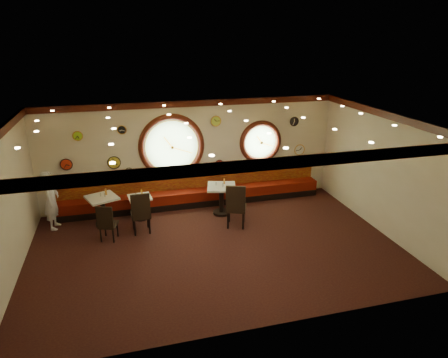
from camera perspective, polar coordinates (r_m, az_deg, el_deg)
floor at (r=10.10m, az=-1.19°, el=-9.76°), size 9.00×6.00×0.00m
ceiling at (r=8.94m, az=-1.34°, el=8.29°), size 9.00×6.00×0.02m
wall_back at (r=12.19m, az=-4.62°, el=3.72°), size 9.00×0.02×3.20m
wall_front at (r=6.82m, az=4.83°, el=-10.27°), size 9.00×0.02×3.20m
wall_left at (r=9.50m, az=-28.72°, el=-3.70°), size 0.02×6.00×3.20m
wall_right at (r=11.28m, az=21.54°, el=0.96°), size 0.02×6.00×3.20m
molding_back at (r=11.80m, az=-4.79°, el=10.70°), size 9.00×0.10×0.18m
molding_front at (r=6.23m, az=5.09°, el=2.01°), size 9.00×0.10×0.18m
molding_right at (r=10.88m, az=22.35°, el=8.46°), size 0.10×6.00×0.18m
banquette_base at (r=12.44m, az=-4.19°, el=-3.27°), size 8.00×0.55×0.20m
banquette_seat at (r=12.34m, az=-4.22°, el=-2.21°), size 8.00×0.55×0.30m
banquette_back at (r=12.40m, az=-4.46°, el=-0.12°), size 8.00×0.10×0.55m
porthole_left_glass at (r=12.03m, az=-7.47°, el=4.63°), size 1.66×0.02×1.66m
porthole_left_frame at (r=12.01m, az=-7.46°, el=4.61°), size 1.98×0.18×1.98m
porthole_left_ring at (r=11.98m, az=-7.44°, el=4.57°), size 1.61×0.03×1.61m
porthole_right_glass at (r=12.69m, az=5.21°, el=5.31°), size 1.10×0.02×1.10m
porthole_right_frame at (r=12.67m, az=5.23°, el=5.29°), size 1.38×0.18×1.38m
porthole_right_ring at (r=12.65m, az=5.28°, el=5.26°), size 1.09×0.03×1.09m
wall_clock_0 at (r=12.93m, az=9.98°, el=8.10°), size 0.28×0.03×0.28m
wall_clock_1 at (r=12.01m, az=-15.43°, el=2.29°), size 0.36×0.03×0.36m
wall_clock_2 at (r=12.07m, az=-1.18°, el=8.27°), size 0.30×0.03×0.30m
wall_clock_3 at (r=12.09m, az=-21.60°, el=1.94°), size 0.32×0.03×0.32m
wall_clock_4 at (r=11.76m, az=-14.40°, el=6.82°), size 0.24×0.03×0.24m
wall_clock_5 at (r=12.44m, az=-0.69°, el=2.20°), size 0.24×0.03×0.24m
wall_clock_6 at (r=11.84m, az=-20.18°, el=5.80°), size 0.26×0.03×0.26m
wall_clock_7 at (r=13.26m, az=10.72°, el=4.12°), size 0.34×0.03×0.34m
wall_clock_8 at (r=12.10m, az=-13.41°, el=1.11°), size 0.20×0.03×0.20m
table_a at (r=11.49m, az=-16.92°, el=-3.88°), size 0.99×0.99×0.84m
table_b at (r=11.63m, az=-11.87°, el=-3.63°), size 0.69×0.69×0.68m
table_c at (r=11.64m, az=-0.37°, el=-2.48°), size 0.98×0.98×0.88m
chair_a at (r=10.56m, az=-16.44°, el=-5.76°), size 0.53×0.53×0.62m
chair_b at (r=10.69m, az=-11.82°, el=-4.41°), size 0.51×0.51×0.73m
chair_c at (r=10.77m, az=1.71°, el=-3.49°), size 0.68×0.68×0.78m
condiment_a_salt at (r=11.39m, az=-17.23°, el=-2.19°), size 0.03×0.03×0.09m
condiment_b_salt at (r=11.52m, az=-12.47°, el=-2.26°), size 0.04×0.04×0.10m
condiment_c_salt at (r=11.56m, az=-1.15°, el=-0.68°), size 0.03×0.03×0.09m
condiment_a_pepper at (r=11.33m, az=-16.67°, el=-2.22°), size 0.04×0.04×0.10m
condiment_b_pepper at (r=11.46m, az=-11.65°, el=-2.34°), size 0.04×0.04×0.10m
condiment_c_pepper at (r=11.42m, az=-0.15°, el=-0.87°), size 0.04×0.04×0.11m
condiment_a_bottle at (r=11.44m, az=-16.53°, el=-1.76°), size 0.06×0.06×0.18m
condiment_b_bottle at (r=11.60m, az=-11.68°, el=-1.85°), size 0.06×0.06×0.18m
condiment_c_bottle at (r=11.65m, az=0.04°, el=-0.31°), size 0.05×0.05×0.16m
waiter at (r=11.68m, az=-23.44°, el=-2.76°), size 0.47×0.65×1.64m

